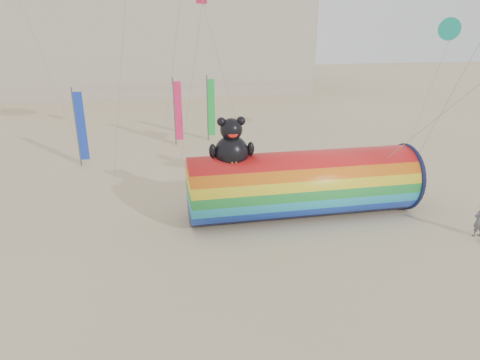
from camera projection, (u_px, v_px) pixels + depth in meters
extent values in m
plane|color=#CCB58C|center=(236.00, 244.00, 18.49)|extent=(160.00, 160.00, 0.00)
cube|color=#B7AD99|center=(77.00, 15.00, 55.11)|extent=(60.00, 15.00, 20.00)
cube|color=#28303D|center=(66.00, 9.00, 47.98)|extent=(59.50, 0.12, 17.00)
cylinder|color=red|center=(303.00, 184.00, 20.86)|extent=(11.15, 3.25, 3.25)
torus|color=#0F1438|center=(404.00, 176.00, 21.87)|extent=(0.22, 3.41, 3.41)
cylinder|color=black|center=(407.00, 176.00, 21.90)|extent=(0.06, 3.22, 3.22)
ellipsoid|color=black|center=(231.00, 153.00, 19.59)|extent=(1.59, 1.42, 1.67)
ellipsoid|color=gold|center=(234.00, 158.00, 19.15)|extent=(0.82, 0.36, 0.72)
sphere|color=black|center=(231.00, 129.00, 19.21)|extent=(1.02, 1.02, 1.02)
sphere|color=black|center=(221.00, 122.00, 18.99)|extent=(0.41, 0.41, 0.41)
sphere|color=black|center=(241.00, 121.00, 19.16)|extent=(0.41, 0.41, 0.41)
ellipsoid|color=red|center=(233.00, 135.00, 18.87)|extent=(0.45, 0.16, 0.29)
ellipsoid|color=black|center=(213.00, 151.00, 19.28)|extent=(0.33, 0.33, 0.67)
ellipsoid|color=black|center=(251.00, 149.00, 19.61)|extent=(0.33, 0.33, 0.67)
imported|color=#56565D|center=(479.00, 220.00, 18.95)|extent=(0.57, 0.38, 1.56)
cylinder|color=#59595E|center=(76.00, 127.00, 27.86)|extent=(0.10, 0.10, 5.20)
cube|color=#1838B9|center=(81.00, 127.00, 27.90)|extent=(0.56, 0.06, 4.50)
cylinder|color=#59595E|center=(174.00, 112.00, 32.72)|extent=(0.10, 0.10, 5.20)
cube|color=#ED215F|center=(178.00, 111.00, 32.76)|extent=(0.56, 0.06, 4.50)
cylinder|color=#59595E|center=(208.00, 108.00, 34.03)|extent=(0.10, 0.10, 5.20)
cube|color=green|center=(211.00, 108.00, 34.07)|extent=(0.56, 0.06, 4.50)
cone|color=#17BB9D|center=(452.00, 29.00, 27.93)|extent=(1.43, 1.43, 1.29)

